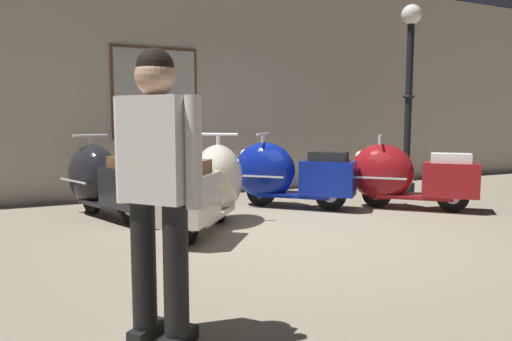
% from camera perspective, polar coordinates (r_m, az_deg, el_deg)
% --- Properties ---
extents(ground_plane, '(60.00, 60.00, 0.00)m').
position_cam_1_polar(ground_plane, '(4.84, 7.75, -8.11)').
color(ground_plane, gray).
extents(showroom_back_wall, '(18.00, 0.24, 3.63)m').
position_cam_1_polar(showroom_back_wall, '(7.76, -5.79, 10.74)').
color(showroom_back_wall, '#BCB29E').
rests_on(showroom_back_wall, ground).
extents(scooter_0, '(1.03, 1.72, 1.01)m').
position_cam_1_polar(scooter_0, '(6.04, -18.19, -1.06)').
color(scooter_0, black).
rests_on(scooter_0, ground).
extents(scooter_1, '(1.42, 1.65, 1.04)m').
position_cam_1_polar(scooter_1, '(5.13, -5.62, -1.85)').
color(scooter_1, black).
rests_on(scooter_1, ground).
extents(scooter_2, '(1.52, 1.51, 1.02)m').
position_cam_1_polar(scooter_2, '(6.36, 3.38, -0.40)').
color(scooter_2, black).
rests_on(scooter_2, ground).
extents(scooter_3, '(1.49, 1.46, 1.00)m').
position_cam_1_polar(scooter_3, '(6.54, 17.39, -0.58)').
color(scooter_3, black).
rests_on(scooter_3, ground).
extents(lamppost, '(0.31, 0.31, 3.00)m').
position_cam_1_polar(lamppost, '(7.91, 18.22, 9.98)').
color(lamppost, black).
rests_on(lamppost, ground).
extents(visitor_0, '(0.39, 0.42, 1.55)m').
position_cam_1_polar(visitor_0, '(2.45, -11.95, -0.79)').
color(visitor_0, black).
rests_on(visitor_0, ground).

